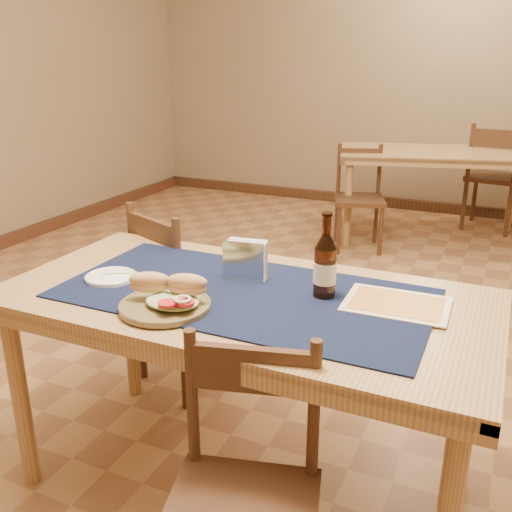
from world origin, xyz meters
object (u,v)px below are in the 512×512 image
at_px(beer_bottle, 325,266).
at_px(napkin_holder, 245,261).
at_px(back_table, 437,161).
at_px(chair_main_far, 183,294).
at_px(sandwich_plate, 167,299).
at_px(main_table, 244,317).
at_px(chair_main_near, 243,499).

distance_m(beer_bottle, napkin_holder, 0.30).
bearing_deg(back_table, chair_main_far, -104.08).
bearing_deg(sandwich_plate, back_table, 84.78).
distance_m(back_table, beer_bottle, 3.28).
distance_m(main_table, chair_main_near, 0.61).
bearing_deg(napkin_holder, beer_bottle, -6.42).
relative_size(chair_main_far, napkin_holder, 5.39).
relative_size(back_table, napkin_holder, 10.60).
relative_size(chair_main_near, sandwich_plate, 2.92).
xyz_separation_m(main_table, back_table, (0.17, 3.35, 0.00)).
relative_size(main_table, chair_main_near, 1.94).
bearing_deg(main_table, chair_main_near, -64.76).
distance_m(chair_main_near, sandwich_plate, 0.61).
bearing_deg(beer_bottle, main_table, -161.33).
bearing_deg(chair_main_near, sandwich_plate, 142.74).
relative_size(back_table, chair_main_far, 1.97).
bearing_deg(beer_bottle, sandwich_plate, -144.31).
bearing_deg(chair_main_far, chair_main_near, -52.09).
bearing_deg(main_table, sandwich_plate, -127.19).
xyz_separation_m(chair_main_far, chair_main_near, (0.79, -1.01, -0.03)).
bearing_deg(beer_bottle, chair_main_near, -90.71).
xyz_separation_m(back_table, beer_bottle, (0.08, -3.27, 0.19)).
relative_size(back_table, beer_bottle, 6.25).
bearing_deg(sandwich_plate, chair_main_far, 118.82).
height_order(main_table, sandwich_plate, sandwich_plate).
height_order(back_table, sandwich_plate, sandwich_plate).
distance_m(main_table, chair_main_far, 0.77).
bearing_deg(sandwich_plate, main_table, 52.81).
xyz_separation_m(main_table, sandwich_plate, (-0.16, -0.21, 0.12)).
relative_size(sandwich_plate, beer_bottle, 1.02).
xyz_separation_m(chair_main_near, napkin_holder, (-0.29, 0.63, 0.39)).
bearing_deg(napkin_holder, back_table, 86.17).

